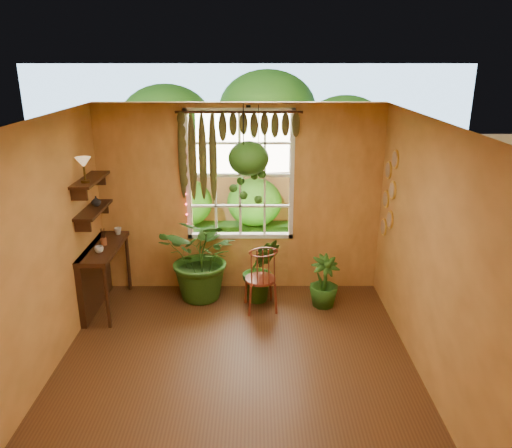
# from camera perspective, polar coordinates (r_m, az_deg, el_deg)

# --- Properties ---
(floor) EXTENTS (4.50, 4.50, 0.00)m
(floor) POSITION_cam_1_polar(r_m,az_deg,el_deg) (5.63, -2.39, -17.10)
(floor) COLOR #523017
(floor) RESTS_ON ground
(ceiling) EXTENTS (4.50, 4.50, 0.00)m
(ceiling) POSITION_cam_1_polar(r_m,az_deg,el_deg) (4.61, -2.85, 11.32)
(ceiling) COLOR white
(ceiling) RESTS_ON wall_back
(wall_back) EXTENTS (4.00, 0.00, 4.00)m
(wall_back) POSITION_cam_1_polar(r_m,az_deg,el_deg) (7.09, -1.83, 2.79)
(wall_back) COLOR #E4A14D
(wall_back) RESTS_ON floor
(wall_left) EXTENTS (0.00, 4.50, 4.50)m
(wall_left) POSITION_cam_1_polar(r_m,az_deg,el_deg) (5.43, -24.24, -3.97)
(wall_left) COLOR #E4A14D
(wall_left) RESTS_ON floor
(wall_right) EXTENTS (0.00, 4.50, 4.50)m
(wall_right) POSITION_cam_1_polar(r_m,az_deg,el_deg) (5.27, 19.76, -4.08)
(wall_right) COLOR #E4A14D
(wall_right) RESTS_ON floor
(window) EXTENTS (1.52, 0.10, 1.86)m
(window) POSITION_cam_1_polar(r_m,az_deg,el_deg) (7.03, -1.86, 5.60)
(window) COLOR white
(window) RESTS_ON wall_back
(valance_vine) EXTENTS (1.70, 0.12, 1.10)m
(valance_vine) POSITION_cam_1_polar(r_m,az_deg,el_deg) (6.80, -2.66, 10.11)
(valance_vine) COLOR #3B1E10
(valance_vine) RESTS_ON window
(string_lights) EXTENTS (0.03, 0.03, 1.54)m
(string_lights) POSITION_cam_1_polar(r_m,az_deg,el_deg) (6.99, -8.15, 5.78)
(string_lights) COLOR #FF2633
(string_lights) RESTS_ON window
(wall_plates) EXTENTS (0.04, 0.32, 1.10)m
(wall_plates) POSITION_cam_1_polar(r_m,az_deg,el_deg) (6.82, 14.93, 3.26)
(wall_plates) COLOR beige
(wall_plates) RESTS_ON wall_right
(counter_ledge) EXTENTS (0.40, 1.20, 0.90)m
(counter_ledge) POSITION_cam_1_polar(r_m,az_deg,el_deg) (7.07, -17.65, -5.03)
(counter_ledge) COLOR #3B1E10
(counter_ledge) RESTS_ON floor
(shelf_lower) EXTENTS (0.25, 0.90, 0.04)m
(shelf_lower) POSITION_cam_1_polar(r_m,az_deg,el_deg) (6.78, -18.07, 1.55)
(shelf_lower) COLOR #3B1E10
(shelf_lower) RESTS_ON wall_left
(shelf_upper) EXTENTS (0.25, 0.90, 0.04)m
(shelf_upper) POSITION_cam_1_polar(r_m,az_deg,el_deg) (6.68, -18.41, 4.83)
(shelf_upper) COLOR #3B1E10
(shelf_upper) RESTS_ON wall_left
(backyard) EXTENTS (14.00, 10.00, 12.00)m
(backyard) POSITION_cam_1_polar(r_m,az_deg,el_deg) (11.61, 0.04, 8.72)
(backyard) COLOR #275E1B
(backyard) RESTS_ON ground
(windsor_chair) EXTENTS (0.48, 0.50, 1.11)m
(windsor_chair) POSITION_cam_1_polar(r_m,az_deg,el_deg) (6.77, 0.57, -7.30)
(windsor_chair) COLOR maroon
(windsor_chair) RESTS_ON floor
(potted_plant_left) EXTENTS (1.42, 1.34, 1.26)m
(potted_plant_left) POSITION_cam_1_polar(r_m,az_deg,el_deg) (7.00, -6.00, -3.75)
(potted_plant_left) COLOR #1A4913
(potted_plant_left) RESTS_ON floor
(potted_plant_mid) EXTENTS (0.56, 0.48, 0.94)m
(potted_plant_mid) POSITION_cam_1_polar(r_m,az_deg,el_deg) (6.96, 0.58, -5.24)
(potted_plant_mid) COLOR #1A4913
(potted_plant_mid) RESTS_ON floor
(potted_plant_right) EXTENTS (0.51, 0.51, 0.72)m
(potted_plant_right) POSITION_cam_1_polar(r_m,az_deg,el_deg) (6.92, 7.78, -6.55)
(potted_plant_right) COLOR #1A4913
(potted_plant_right) RESTS_ON floor
(hanging_basket) EXTENTS (0.54, 0.54, 1.29)m
(hanging_basket) POSITION_cam_1_polar(r_m,az_deg,el_deg) (6.62, -0.86, 6.99)
(hanging_basket) COLOR black
(hanging_basket) RESTS_ON ceiling
(cup_a) EXTENTS (0.11, 0.11, 0.09)m
(cup_a) POSITION_cam_1_polar(r_m,az_deg,el_deg) (6.68, -17.50, -2.78)
(cup_a) COLOR silver
(cup_a) RESTS_ON counter_ledge
(cup_b) EXTENTS (0.11, 0.11, 0.10)m
(cup_b) POSITION_cam_1_polar(r_m,az_deg,el_deg) (7.28, -15.50, -0.78)
(cup_b) COLOR beige
(cup_b) RESTS_ON counter_ledge
(brush_jar) EXTENTS (0.08, 0.08, 0.29)m
(brush_jar) POSITION_cam_1_polar(r_m,az_deg,el_deg) (6.90, -17.08, -1.41)
(brush_jar) COLOR #97522B
(brush_jar) RESTS_ON counter_ledge
(shelf_vase) EXTENTS (0.13, 0.13, 0.13)m
(shelf_vase) POSITION_cam_1_polar(r_m,az_deg,el_deg) (6.86, -17.81, 2.51)
(shelf_vase) COLOR #B2AD99
(shelf_vase) RESTS_ON shelf_lower
(tiffany_lamp) EXTENTS (0.19, 0.19, 0.31)m
(tiffany_lamp) POSITION_cam_1_polar(r_m,az_deg,el_deg) (6.41, -19.12, 6.50)
(tiffany_lamp) COLOR #513A17
(tiffany_lamp) RESTS_ON shelf_upper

